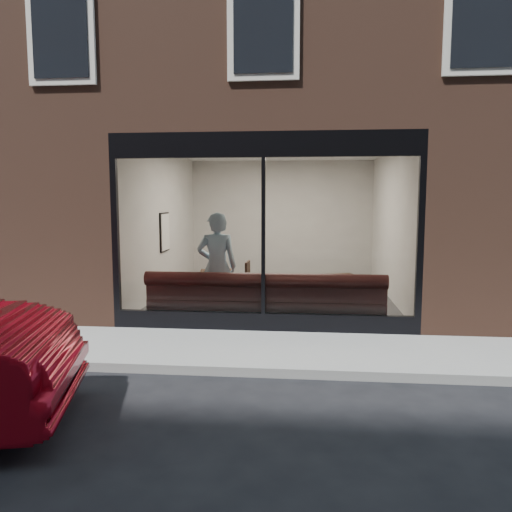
# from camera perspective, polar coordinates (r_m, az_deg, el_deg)

# --- Properties ---
(ground) EXTENTS (120.00, 120.00, 0.00)m
(ground) POSITION_cam_1_polar(r_m,az_deg,el_deg) (6.31, -0.78, -13.40)
(ground) COLOR black
(ground) RESTS_ON ground
(sidewalk_near) EXTENTS (40.00, 2.00, 0.01)m
(sidewalk_near) POSITION_cam_1_polar(r_m,az_deg,el_deg) (7.25, 0.12, -10.66)
(sidewalk_near) COLOR gray
(sidewalk_near) RESTS_ON ground
(kerb_near) EXTENTS (40.00, 0.10, 0.12)m
(kerb_near) POSITION_cam_1_polar(r_m,az_deg,el_deg) (6.24, -0.83, -13.03)
(kerb_near) COLOR gray
(kerb_near) RESTS_ON ground
(host_building_pier_left) EXTENTS (2.50, 12.00, 3.20)m
(host_building_pier_left) POSITION_cam_1_polar(r_m,az_deg,el_deg) (14.58, -12.01, 4.26)
(host_building_pier_left) COLOR brown
(host_building_pier_left) RESTS_ON ground
(host_building_pier_right) EXTENTS (2.50, 12.00, 3.20)m
(host_building_pier_right) POSITION_cam_1_polar(r_m,az_deg,el_deg) (14.24, 18.21, 4.02)
(host_building_pier_right) COLOR brown
(host_building_pier_right) RESTS_ON ground
(host_building_backfill) EXTENTS (5.00, 6.00, 3.20)m
(host_building_backfill) POSITION_cam_1_polar(r_m,az_deg,el_deg) (16.91, 3.41, 4.69)
(host_building_backfill) COLOR brown
(host_building_backfill) RESTS_ON ground
(cafe_floor) EXTENTS (6.00, 6.00, 0.00)m
(cafe_floor) POSITION_cam_1_polar(r_m,az_deg,el_deg) (11.12, 2.12, -4.50)
(cafe_floor) COLOR #2D2D30
(cafe_floor) RESTS_ON ground
(cafe_ceiling) EXTENTS (6.00, 6.00, 0.00)m
(cafe_ceiling) POSITION_cam_1_polar(r_m,az_deg,el_deg) (10.96, 2.19, 12.00)
(cafe_ceiling) COLOR white
(cafe_ceiling) RESTS_ON host_building_upper
(cafe_wall_back) EXTENTS (5.00, 0.00, 5.00)m
(cafe_wall_back) POSITION_cam_1_polar(r_m,az_deg,el_deg) (13.91, 2.91, 4.29)
(cafe_wall_back) COLOR beige
(cafe_wall_back) RESTS_ON ground
(cafe_wall_left) EXTENTS (0.00, 6.00, 6.00)m
(cafe_wall_left) POSITION_cam_1_polar(r_m,az_deg,el_deg) (11.35, -10.52, 3.67)
(cafe_wall_left) COLOR beige
(cafe_wall_left) RESTS_ON ground
(cafe_wall_right) EXTENTS (0.00, 6.00, 6.00)m
(cafe_wall_right) POSITION_cam_1_polar(r_m,az_deg,el_deg) (11.05, 15.17, 3.48)
(cafe_wall_right) COLOR beige
(cafe_wall_right) RESTS_ON ground
(storefront_kick) EXTENTS (5.00, 0.10, 0.30)m
(storefront_kick) POSITION_cam_1_polar(r_m,az_deg,el_deg) (8.21, 0.83, -7.54)
(storefront_kick) COLOR black
(storefront_kick) RESTS_ON ground
(storefront_header) EXTENTS (5.00, 0.10, 0.40)m
(storefront_header) POSITION_cam_1_polar(r_m,az_deg,el_deg) (8.01, 0.87, 12.64)
(storefront_header) COLOR black
(storefront_header) RESTS_ON host_building_upper
(storefront_mullion) EXTENTS (0.06, 0.10, 2.50)m
(storefront_mullion) POSITION_cam_1_polar(r_m,az_deg,el_deg) (7.99, 0.85, 2.24)
(storefront_mullion) COLOR black
(storefront_mullion) RESTS_ON storefront_kick
(storefront_glass) EXTENTS (4.80, 0.00, 4.80)m
(storefront_glass) POSITION_cam_1_polar(r_m,az_deg,el_deg) (7.96, 0.83, 2.23)
(storefront_glass) COLOR white
(storefront_glass) RESTS_ON storefront_kick
(banquette) EXTENTS (4.00, 0.55, 0.45)m
(banquette) POSITION_cam_1_polar(r_m,az_deg,el_deg) (8.58, 1.06, -6.41)
(banquette) COLOR #3D1A16
(banquette) RESTS_ON cafe_floor
(person) EXTENTS (0.76, 0.55, 1.92)m
(person) POSITION_cam_1_polar(r_m,az_deg,el_deg) (8.83, -4.48, -1.23)
(person) COLOR #A6CDE4
(person) RESTS_ON cafe_floor
(cafe_table_left) EXTENTS (0.72, 0.72, 0.04)m
(cafe_table_left) POSITION_cam_1_polar(r_m,az_deg,el_deg) (9.68, -4.55, -1.84)
(cafe_table_left) COLOR black
(cafe_table_left) RESTS_ON cafe_floor
(cafe_table_right) EXTENTS (0.72, 0.72, 0.04)m
(cafe_table_right) POSITION_cam_1_polar(r_m,az_deg,el_deg) (9.25, 9.75, -2.31)
(cafe_table_right) COLOR black
(cafe_table_right) RESTS_ON cafe_floor
(cafe_chair_left) EXTENTS (0.48, 0.48, 0.04)m
(cafe_chair_left) POSITION_cam_1_polar(r_m,az_deg,el_deg) (9.74, -2.07, -4.76)
(cafe_chair_left) COLOR black
(cafe_chair_left) RESTS_ON cafe_floor
(wall_poster) EXTENTS (0.02, 0.61, 0.81)m
(wall_poster) POSITION_cam_1_polar(r_m,az_deg,el_deg) (11.34, -10.33, 2.71)
(wall_poster) COLOR white
(wall_poster) RESTS_ON cafe_wall_left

